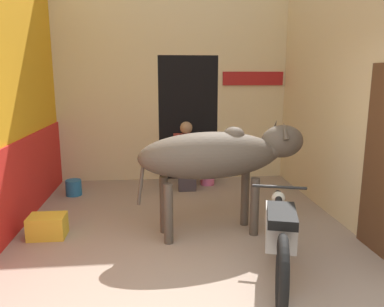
# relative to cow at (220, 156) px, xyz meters

# --- Properties ---
(wall_left_shopfront) EXTENTS (0.25, 4.22, 4.06)m
(wall_left_shopfront) POSITION_rel_cow_xyz_m (-2.65, 0.49, 0.96)
(wall_left_shopfront) COLOR orange
(wall_left_shopfront) RESTS_ON ground_plane
(wall_back_with_doorway) EXTENTS (4.27, 0.93, 4.06)m
(wall_back_with_doorway) POSITION_rel_cow_xyz_m (-0.32, 2.87, 0.70)
(wall_back_with_doorway) COLOR beige
(wall_back_with_doorway) RESTS_ON ground_plane
(wall_right_with_door) EXTENTS (0.22, 4.22, 4.06)m
(wall_right_with_door) POSITION_rel_cow_xyz_m (1.79, 0.46, 0.99)
(wall_right_with_door) COLOR beige
(wall_right_with_door) RESTS_ON ground_plane
(cow) EXTENTS (2.15, 0.82, 1.42)m
(cow) POSITION_rel_cow_xyz_m (0.00, 0.00, 0.00)
(cow) COLOR #4C4238
(cow) RESTS_ON ground_plane
(motorcycle_near) EXTENTS (0.73, 1.86, 0.79)m
(motorcycle_near) POSITION_rel_cow_xyz_m (0.42, -1.09, -0.55)
(motorcycle_near) COLOR black
(motorcycle_near) RESTS_ON ground_plane
(shopkeeper_seated) EXTENTS (0.44, 0.34, 1.19)m
(shopkeeper_seated) POSITION_rel_cow_xyz_m (-0.24, 1.92, -0.39)
(shopkeeper_seated) COLOR #3D3842
(shopkeeper_seated) RESTS_ON ground_plane
(plastic_stool) EXTENTS (0.37, 0.37, 0.38)m
(plastic_stool) POSITION_rel_cow_xyz_m (0.16, 2.15, -0.80)
(plastic_stool) COLOR #DB6093
(plastic_stool) RESTS_ON ground_plane
(crate) EXTENTS (0.44, 0.32, 0.28)m
(crate) POSITION_rel_cow_xyz_m (-2.13, 0.07, -0.86)
(crate) COLOR gold
(crate) RESTS_ON ground_plane
(bucket) EXTENTS (0.26, 0.26, 0.26)m
(bucket) POSITION_rel_cow_xyz_m (-2.15, 1.75, -0.87)
(bucket) COLOR #23669E
(bucket) RESTS_ON ground_plane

